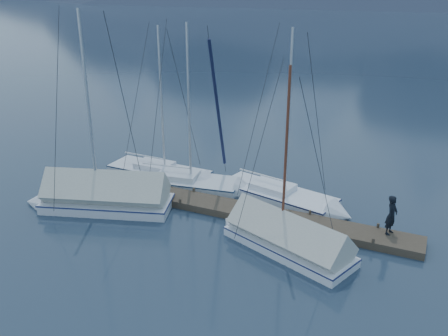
{
  "coord_description": "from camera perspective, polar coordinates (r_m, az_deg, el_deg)",
  "views": [
    {
      "loc": [
        8.48,
        -16.51,
        10.26
      ],
      "look_at": [
        0.0,
        2.0,
        2.2
      ],
      "focal_mm": 38.0,
      "sensor_mm": 36.0,
      "label": 1
    }
  ],
  "objects": [
    {
      "name": "sailboat_open_left",
      "position": [
        26.59,
        -6.23,
        -0.87
      ],
      "size": [
        6.88,
        2.93,
        9.03
      ],
      "color": "silver",
      "rests_on": "ground"
    },
    {
      "name": "sailboat_covered_far",
      "position": [
        23.69,
        -15.2,
        -3.56
      ],
      "size": [
        7.54,
        4.24,
        10.13
      ],
      "color": "silver",
      "rests_on": "ground"
    },
    {
      "name": "dock",
      "position": [
        22.75,
        0.0,
        -4.9
      ],
      "size": [
        18.0,
        1.5,
        0.54
      ],
      "color": "#382D23",
      "rests_on": "ground"
    },
    {
      "name": "sailboat_open_mid",
      "position": [
        25.23,
        -2.93,
        -2.02
      ],
      "size": [
        7.26,
        3.24,
        9.31
      ],
      "color": "silver",
      "rests_on": "ground"
    },
    {
      "name": "ground",
      "position": [
        21.21,
        -2.27,
        -7.35
      ],
      "size": [
        1000.0,
        1000.0,
        0.0
      ],
      "primitive_type": "plane",
      "color": "#172434",
      "rests_on": "ground"
    },
    {
      "name": "sailboat_open_right",
      "position": [
        23.72,
        8.28,
        -3.84
      ],
      "size": [
        7.22,
        3.5,
        9.21
      ],
      "color": "white",
      "rests_on": "ground"
    },
    {
      "name": "person",
      "position": [
        20.97,
        19.52,
        -5.35
      ],
      "size": [
        0.57,
        0.72,
        1.72
      ],
      "primitive_type": "imported",
      "rotation": [
        0.0,
        0.0,
        1.29
      ],
      "color": "black",
      "rests_on": "dock"
    },
    {
      "name": "mooring_posts",
      "position": [
        22.84,
        -1.14,
        -4.13
      ],
      "size": [
        15.12,
        1.52,
        0.35
      ],
      "color": "#382D23",
      "rests_on": "ground"
    },
    {
      "name": "sailboat_covered_near",
      "position": [
        19.88,
        6.63,
        -8.26
      ],
      "size": [
        6.66,
        4.05,
        8.3
      ],
      "color": "white",
      "rests_on": "ground"
    }
  ]
}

